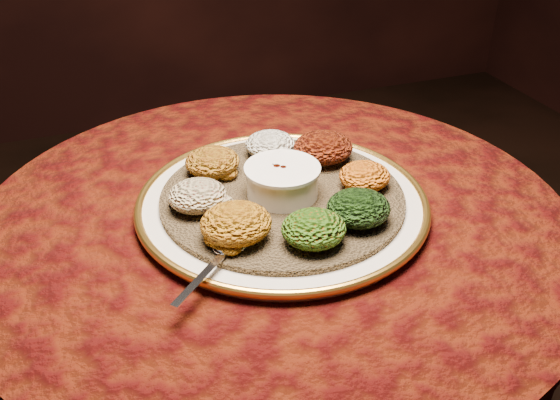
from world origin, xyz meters
name	(u,v)px	position (x,y,z in m)	size (l,w,h in m)	color
table	(275,296)	(0.00, 0.00, 0.55)	(0.96, 0.96, 0.73)	black
platter	(282,203)	(0.01, 0.00, 0.75)	(0.56, 0.56, 0.02)	silver
injera	(282,197)	(0.01, 0.00, 0.76)	(0.39, 0.39, 0.01)	brown
stew_bowl	(282,179)	(0.01, 0.00, 0.79)	(0.12, 0.12, 0.05)	white
spoon	(226,251)	(-0.11, -0.12, 0.77)	(0.13, 0.12, 0.01)	silver
portion_ayib	(270,144)	(0.04, 0.13, 0.78)	(0.09, 0.08, 0.04)	white
portion_kitfo	(323,147)	(0.12, 0.08, 0.79)	(0.10, 0.10, 0.05)	black
portion_tikil	(365,176)	(0.15, -0.02, 0.78)	(0.08, 0.08, 0.04)	#A36C0D
portion_gomen	(358,208)	(0.09, -0.11, 0.78)	(0.10, 0.09, 0.05)	black
portion_mixveg	(314,229)	(0.01, -0.13, 0.78)	(0.09, 0.09, 0.04)	#A6400A
portion_kik	(236,223)	(-0.09, -0.09, 0.79)	(0.10, 0.10, 0.05)	#AE6D0F
portion_timatim	(198,196)	(-0.12, 0.01, 0.78)	(0.09, 0.09, 0.04)	maroon
portion_shiro	(212,162)	(-0.07, 0.10, 0.78)	(0.09, 0.09, 0.04)	#996412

